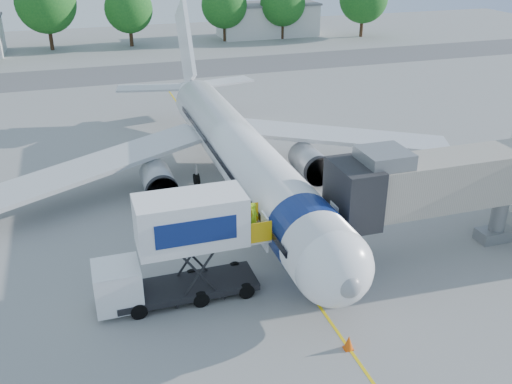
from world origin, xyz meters
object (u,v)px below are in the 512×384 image
object	(u,v)px
jet_bridge	(438,182)
ground_tug	(438,374)
aircraft	(239,152)
catering_hiloader	(179,250)

from	to	relation	value
jet_bridge	ground_tug	world-z (taller)	jet_bridge
aircraft	jet_bridge	size ratio (longest dim) A/B	2.71
aircraft	catering_hiloader	size ratio (longest dim) A/B	4.44
jet_bridge	ground_tug	distance (m)	11.52
aircraft	ground_tug	distance (m)	20.67
jet_bridge	catering_hiloader	world-z (taller)	jet_bridge
ground_tug	aircraft	bearing A→B (deg)	95.77
jet_bridge	catering_hiloader	distance (m)	14.35
aircraft	catering_hiloader	bearing A→B (deg)	-119.43
ground_tug	jet_bridge	bearing A→B (deg)	57.80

